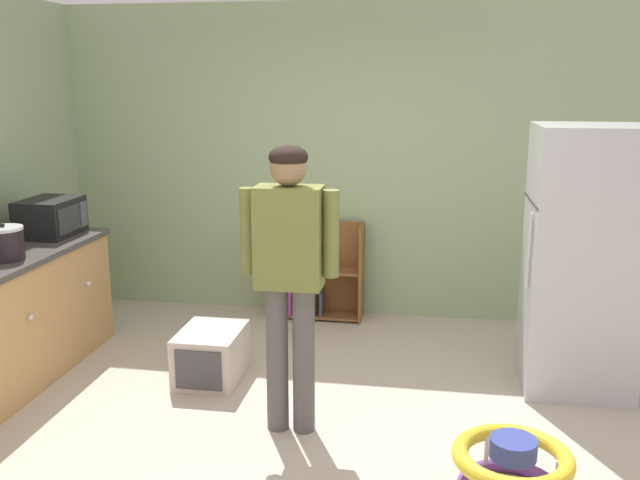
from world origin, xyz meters
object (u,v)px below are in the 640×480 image
(microwave, at_px, (50,217))
(crock_pot, at_px, (4,243))
(standing_person, at_px, (289,263))
(baby_walker, at_px, (512,468))
(bookshelf, at_px, (312,277))
(refrigerator, at_px, (582,260))
(pet_carrier, at_px, (211,355))

(microwave, height_order, crock_pot, microwave)
(standing_person, bearing_deg, baby_walker, -22.08)
(bookshelf, height_order, standing_person, standing_person)
(refrigerator, xyz_separation_m, microwave, (-3.86, 0.08, 0.15))
(refrigerator, height_order, baby_walker, refrigerator)
(refrigerator, height_order, standing_person, refrigerator)
(standing_person, xyz_separation_m, crock_pot, (-1.97, 0.27, -0.03))
(refrigerator, bearing_deg, baby_walker, -110.91)
(standing_person, distance_m, crock_pot, 1.99)
(baby_walker, relative_size, crock_pot, 2.37)
(standing_person, bearing_deg, refrigerator, 27.57)
(pet_carrier, bearing_deg, crock_pot, -165.36)
(refrigerator, relative_size, crock_pot, 6.99)
(bookshelf, xyz_separation_m, crock_pot, (-1.74, -1.76, 0.65))
(standing_person, bearing_deg, bookshelf, 96.66)
(microwave, bearing_deg, bookshelf, 29.15)
(baby_walker, distance_m, microwave, 3.74)
(pet_carrier, bearing_deg, standing_person, -41.04)
(bookshelf, height_order, crock_pot, crock_pot)
(microwave, distance_m, crock_pot, 0.74)
(bookshelf, distance_m, baby_walker, 2.94)
(bookshelf, bearing_deg, pet_carrier, -107.92)
(standing_person, distance_m, pet_carrier, 1.26)
(microwave, bearing_deg, crock_pot, -82.58)
(standing_person, distance_m, baby_walker, 1.60)
(refrigerator, height_order, pet_carrier, refrigerator)
(baby_walker, bearing_deg, refrigerator, 69.09)
(bookshelf, xyz_separation_m, pet_carrier, (-0.46, -1.42, -0.18))
(microwave, relative_size, crock_pot, 1.88)
(pet_carrier, distance_m, crock_pot, 1.56)
(baby_walker, height_order, crock_pot, crock_pot)
(crock_pot, bearing_deg, microwave, 97.42)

